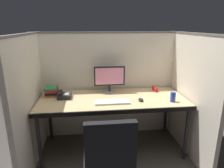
{
  "coord_description": "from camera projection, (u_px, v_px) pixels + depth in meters",
  "views": [
    {
      "loc": [
        -0.29,
        -2.14,
        1.65
      ],
      "look_at": [
        0.0,
        0.35,
        0.92
      ],
      "focal_mm": 32.07,
      "sensor_mm": 36.0,
      "label": 1
    }
  ],
  "objects": [
    {
      "name": "cubicle_partition_right",
      "position": [
        189.0,
        94.0,
        2.61
      ],
      "size": [
        0.06,
        1.41,
        1.57
      ],
      "color": "beige",
      "rests_on": "ground"
    },
    {
      "name": "monitor_center",
      "position": [
        109.0,
        78.0,
        2.79
      ],
      "size": [
        0.43,
        0.17,
        0.37
      ],
      "color": "gray",
      "rests_on": "desk"
    },
    {
      "name": "ground_plane",
      "position": [
        115.0,
        161.0,
        2.54
      ],
      "size": [
        8.0,
        8.0,
        0.0
      ],
      "primitive_type": "plane",
      "color": "#423D38"
    },
    {
      "name": "keyboard_main",
      "position": [
        112.0,
        102.0,
        2.46
      ],
      "size": [
        0.43,
        0.15,
        0.02
      ],
      "primitive_type": "cube",
      "color": "silver",
      "rests_on": "desk"
    },
    {
      "name": "soda_can",
      "position": [
        173.0,
        97.0,
        2.48
      ],
      "size": [
        0.07,
        0.07,
        0.12
      ],
      "primitive_type": "cylinder",
      "color": "#263FB2",
      "rests_on": "desk"
    },
    {
      "name": "cubicle_partition_rear",
      "position": [
        109.0,
        85.0,
        3.02
      ],
      "size": [
        2.21,
        0.06,
        1.57
      ],
      "color": "beige",
      "rests_on": "ground"
    },
    {
      "name": "red_stapler",
      "position": [
        155.0,
        89.0,
        2.91
      ],
      "size": [
        0.04,
        0.15,
        0.06
      ],
      "primitive_type": "cube",
      "color": "red",
      "rests_on": "desk"
    },
    {
      "name": "book_stack",
      "position": [
        52.0,
        91.0,
        2.71
      ],
      "size": [
        0.16,
        0.21,
        0.12
      ],
      "color": "olive",
      "rests_on": "desk"
    },
    {
      "name": "desk_phone",
      "position": [
        64.0,
        95.0,
        2.62
      ],
      "size": [
        0.17,
        0.19,
        0.09
      ],
      "color": "black",
      "rests_on": "desk"
    },
    {
      "name": "computer_mouse",
      "position": [
        141.0,
        100.0,
        2.52
      ],
      "size": [
        0.06,
        0.1,
        0.04
      ],
      "color": "black",
      "rests_on": "desk"
    },
    {
      "name": "cubicle_partition_left",
      "position": [
        31.0,
        101.0,
        2.4
      ],
      "size": [
        0.06,
        1.41,
        1.57
      ],
      "color": "beige",
      "rests_on": "ground"
    },
    {
      "name": "desk",
      "position": [
        113.0,
        102.0,
        2.62
      ],
      "size": [
        1.9,
        0.8,
        0.74
      ],
      "color": "tan",
      "rests_on": "ground"
    }
  ]
}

